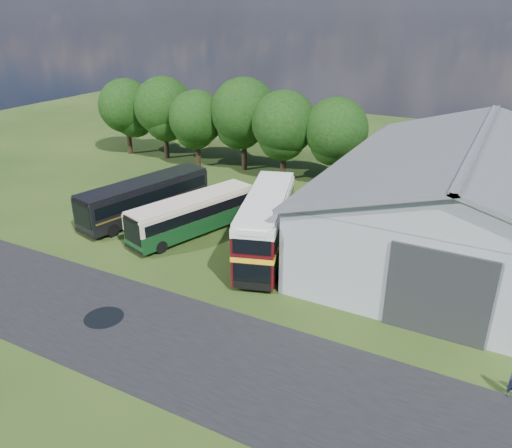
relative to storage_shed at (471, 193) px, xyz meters
The scene contains 15 objects.
ground 22.31m from the storage_shed, 133.18° to the right, with size 120.00×120.00×0.00m, color #1F3611.
asphalt_road 22.84m from the storage_shed, 122.30° to the right, with size 60.00×8.00×0.02m, color black.
puddle 25.50m from the storage_shed, 130.99° to the right, with size 2.20×2.20×0.01m, color black.
storage_shed is the anchor object (origin of this frame).
tree_far_left 38.86m from the storage_shed, 168.09° to the left, with size 6.12×6.12×8.64m.
tree_left_a 34.12m from the storage_shed, 165.53° to the left, with size 6.46×6.46×9.12m.
tree_left_b 29.01m from the storage_shed, 164.98° to the left, with size 5.78×5.78×8.16m.
tree_mid 24.71m from the storage_shed, 159.03° to the left, with size 6.80×6.80×9.60m.
tree_right_a 19.68m from the storage_shed, 156.53° to the left, with size 6.26×6.26×8.83m.
tree_right_b 15.65m from the storage_shed, 146.47° to the left, with size 5.98×5.98×8.45m.
shrub_front 14.33m from the storage_shed, 133.27° to the right, with size 1.70×1.70×1.70m, color #194714.
shrub_mid 13.02m from the storage_shed, 139.65° to the right, with size 1.60×1.60×1.60m, color #194714.
bus_green_single 20.02m from the storage_shed, 158.75° to the right, with size 5.56×10.80×2.91m.
bus_maroon_double 14.45m from the storage_shed, 146.50° to the right, with size 5.72×10.79×4.50m.
bus_dark_single 24.73m from the storage_shed, 165.05° to the right, with size 5.27×11.78×3.17m.
Camera 1 is at (17.06, -19.73, 16.08)m, focal length 35.00 mm.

